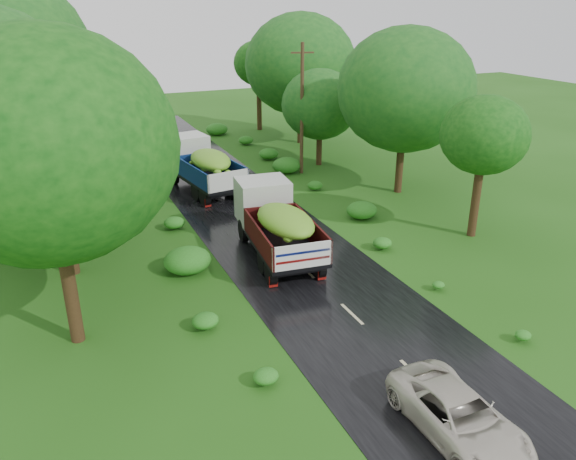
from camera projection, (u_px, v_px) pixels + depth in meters
ground at (415, 374)px, 17.75m from camera, size 120.00×120.00×0.00m
road at (339, 302)px, 21.97m from camera, size 6.50×80.00×0.02m
road_lines at (327, 291)px, 22.81m from camera, size 0.12×69.60×0.00m
truck_near at (275, 220)px, 25.56m from camera, size 3.21×7.25×2.95m
truck_far at (200, 163)px, 34.35m from camera, size 3.47×7.39×2.99m
car at (459, 415)px, 15.08m from camera, size 2.07×4.47×1.24m
utility_pole at (302, 108)px, 36.61m from camera, size 1.47×0.47×8.51m
trees_left at (19, 85)px, 29.89m from camera, size 6.77×33.50×9.97m
trees_right at (336, 83)px, 38.41m from camera, size 5.33×30.15×8.12m
shrubs at (257, 218)px, 29.45m from camera, size 11.90×44.00×0.70m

